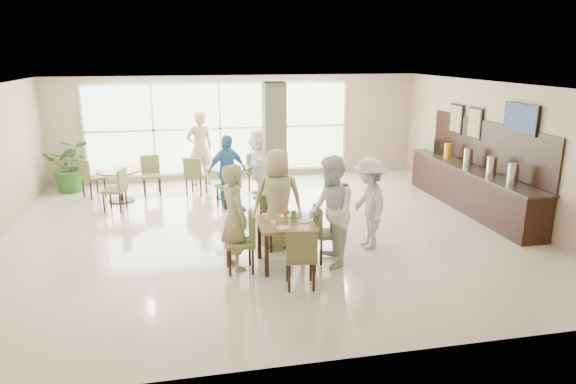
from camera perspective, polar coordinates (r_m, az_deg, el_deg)
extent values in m
plane|color=beige|center=(10.14, -2.49, -4.30)|extent=(10.00, 10.00, 0.00)
plane|color=white|center=(9.57, -2.69, 11.70)|extent=(10.00, 10.00, 0.00)
plane|color=tan|center=(14.15, -5.52, 7.13)|extent=(10.00, 0.00, 10.00)
plane|color=tan|center=(5.53, 4.94, -5.99)|extent=(10.00, 0.00, 10.00)
plane|color=tan|center=(11.63, 22.60, 4.23)|extent=(0.00, 9.00, 9.00)
plane|color=silver|center=(14.08, -7.55, 7.02)|extent=(7.00, 0.00, 7.00)
cube|color=#62704E|center=(10.98, -1.52, 4.82)|extent=(0.45, 0.45, 2.80)
cube|color=brown|center=(8.29, -0.26, -3.52)|extent=(0.90, 0.90, 0.05)
cube|color=black|center=(8.01, -2.39, -7.09)|extent=(0.06, 0.06, 0.70)
cube|color=black|center=(8.16, 2.91, -6.67)|extent=(0.06, 0.06, 0.70)
cube|color=black|center=(8.71, -3.21, -5.22)|extent=(0.06, 0.06, 0.70)
cube|color=black|center=(8.84, 1.67, -4.87)|extent=(0.06, 0.06, 0.70)
cylinder|color=brown|center=(12.56, -18.26, 2.26)|extent=(1.02, 1.02, 0.04)
cylinder|color=black|center=(12.64, -18.12, 0.61)|extent=(0.10, 0.10, 0.71)
cylinder|color=black|center=(12.73, -17.99, -0.87)|extent=(0.60, 0.60, 0.03)
cylinder|color=brown|center=(12.35, -6.76, 2.72)|extent=(1.11, 1.11, 0.04)
cylinder|color=black|center=(12.43, -6.70, 1.03)|extent=(0.10, 0.10, 0.71)
cylinder|color=black|center=(12.52, -6.65, -0.47)|extent=(0.60, 0.60, 0.03)
cylinder|color=white|center=(8.04, -1.66, -3.58)|extent=(0.08, 0.08, 0.10)
cylinder|color=white|center=(8.38, -2.64, -2.78)|extent=(0.08, 0.08, 0.10)
cylinder|color=white|center=(8.51, 1.28, -2.50)|extent=(0.08, 0.08, 0.10)
cylinder|color=white|center=(8.00, -0.65, -3.98)|extent=(0.20, 0.20, 0.01)
cylinder|color=white|center=(8.56, -0.22, -2.68)|extent=(0.20, 0.20, 0.01)
cylinder|color=white|center=(8.30, 1.74, -3.27)|extent=(0.20, 0.20, 0.01)
cylinder|color=#99B27F|center=(8.27, -0.26, -2.96)|extent=(0.07, 0.07, 0.12)
sphere|color=#DE5212|center=(8.24, -0.06, -2.22)|extent=(0.07, 0.07, 0.07)
sphere|color=#DE5212|center=(8.25, -0.40, -2.18)|extent=(0.07, 0.07, 0.07)
sphere|color=#DE5212|center=(8.20, -0.33, -2.29)|extent=(0.07, 0.07, 0.07)
cube|color=green|center=(8.38, 0.61, -2.59)|extent=(0.10, 0.06, 0.15)
cube|color=black|center=(12.06, 19.58, 0.26)|extent=(0.60, 4.60, 0.90)
cube|color=black|center=(11.96, 19.78, 2.43)|extent=(0.64, 4.70, 0.04)
cube|color=black|center=(12.01, 21.19, 4.94)|extent=(0.04, 4.60, 1.00)
cylinder|color=silver|center=(10.77, 23.69, 1.90)|extent=(0.20, 0.20, 0.40)
cylinder|color=silver|center=(11.34, 21.69, 2.72)|extent=(0.20, 0.20, 0.40)
cylinder|color=silver|center=(12.08, 19.39, 3.66)|extent=(0.20, 0.20, 0.40)
cylinder|color=orange|center=(12.85, 17.35, 4.40)|extent=(0.18, 0.18, 0.36)
cube|color=silver|center=(13.45, 15.92, 4.98)|extent=(0.18, 0.30, 0.36)
cube|color=black|center=(11.00, 24.48, 7.43)|extent=(0.06, 1.00, 0.58)
cube|color=#7F99CC|center=(10.99, 24.37, 7.43)|extent=(0.01, 0.92, 0.50)
cube|color=black|center=(12.36, 20.05, 7.20)|extent=(0.04, 0.55, 0.70)
cube|color=brown|center=(12.35, 19.95, 7.20)|extent=(0.01, 0.47, 0.62)
cube|color=black|center=(13.04, 18.23, 7.74)|extent=(0.04, 0.55, 0.70)
cube|color=brown|center=(13.03, 18.13, 7.74)|extent=(0.01, 0.47, 0.62)
imported|color=#2C5C24|center=(13.91, -22.93, 2.76)|extent=(1.21, 1.21, 1.33)
imported|color=tan|center=(8.20, -5.98, -2.81)|extent=(0.61, 0.73, 1.72)
imported|color=tan|center=(9.04, -1.14, -0.78)|extent=(0.92, 0.57, 1.79)
imported|color=white|center=(8.30, 4.81, -2.20)|extent=(0.75, 0.93, 1.82)
imported|color=#B6B6B8|center=(9.16, 8.96, -1.24)|extent=(0.61, 1.06, 1.64)
imported|color=teal|center=(11.59, -6.80, 2.32)|extent=(1.10, 0.90, 1.63)
imported|color=white|center=(12.39, -3.33, 3.24)|extent=(0.71, 1.53, 1.62)
imported|color=tan|center=(13.57, -9.77, 4.80)|extent=(0.81, 0.64, 1.95)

